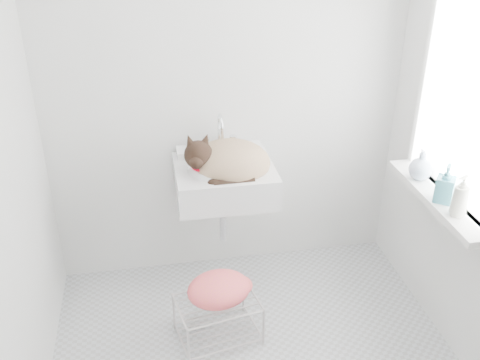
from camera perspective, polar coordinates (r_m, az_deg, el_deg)
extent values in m
cube|color=silver|center=(3.27, -1.49, 9.82)|extent=(2.20, 0.02, 2.50)
cube|color=white|center=(2.90, 23.04, 7.30)|extent=(0.01, 0.80, 1.00)
cube|color=white|center=(2.89, 22.79, 7.29)|extent=(0.04, 0.90, 1.10)
cube|color=white|center=(3.07, 20.08, -1.83)|extent=(0.16, 0.88, 0.04)
cube|color=white|center=(3.17, -1.66, 1.44)|extent=(0.58, 0.51, 0.23)
ellipsoid|color=tan|center=(3.16, -1.10, 1.89)|extent=(0.52, 0.47, 0.23)
sphere|color=black|center=(3.02, -4.13, 2.83)|extent=(0.20, 0.20, 0.16)
torus|color=#BE0015|center=(3.04, -3.73, 2.01)|extent=(0.17, 0.17, 0.07)
cube|color=beige|center=(3.16, -2.36, -14.16)|extent=(0.48, 0.38, 0.26)
ellipsoid|color=orange|center=(3.07, -2.23, -12.09)|extent=(0.40, 0.32, 0.15)
imported|color=white|center=(2.90, 21.86, -3.45)|extent=(0.09, 0.09, 0.19)
imported|color=teal|center=(3.01, 20.52, -2.07)|extent=(0.13, 0.13, 0.20)
imported|color=silver|center=(3.20, 18.33, 0.18)|extent=(0.15, 0.15, 0.17)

